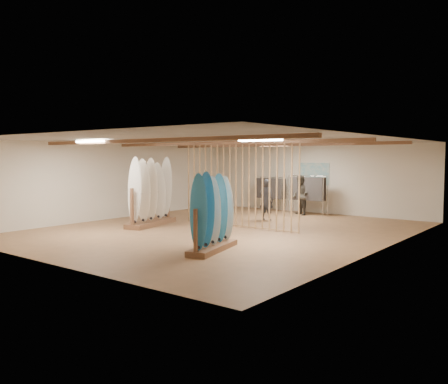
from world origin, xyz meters
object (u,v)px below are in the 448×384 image
Objects in this scene: rack_left at (151,203)px; clothing_rack_a at (271,188)px; shopper_a at (266,197)px; shopper_b at (301,193)px; rack_right at (213,225)px; clothing_rack_b at (308,189)px.

rack_left is 1.60× the size of clothing_rack_a.
shopper_b is (0.26, 2.08, 0.05)m from shopper_a.
rack_right is 1.20× the size of shopper_a.
rack_right is 1.27× the size of clothing_rack_b.
rack_right is 1.36× the size of clothing_rack_a.
clothing_rack_b is 0.95× the size of shopper_a.
rack_left is 6.42m from clothing_rack_b.
clothing_rack_a is 0.88× the size of shopper_a.
shopper_a is (-2.01, 5.53, 0.21)m from rack_right.
rack_left is 4.82m from rack_right.
rack_right is 7.81m from shopper_b.
clothing_rack_a is at bearing 98.52° from rack_right.
rack_right reaches higher than shopper_b.
rack_left reaches higher than shopper_b.
clothing_rack_b is (2.79, 5.78, 0.29)m from rack_left.
clothing_rack_a is 0.93× the size of clothing_rack_b.
shopper_b is at bearing -129.16° from clothing_rack_b.
rack_left is at bearing -95.21° from clothing_rack_a.
shopper_b is at bearing 50.84° from rack_left.
clothing_rack_b is at bearing -105.75° from shopper_a.
clothing_rack_b is at bearing -5.52° from clothing_rack_a.
rack_right is 5.89m from shopper_a.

